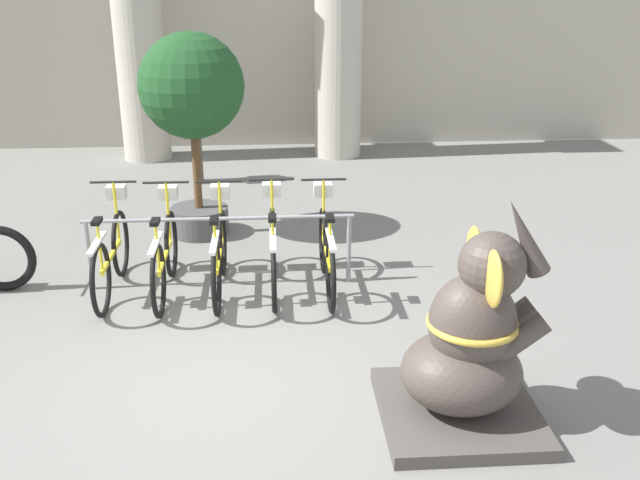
% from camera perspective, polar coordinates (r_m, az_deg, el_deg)
% --- Properties ---
extents(ground_plane, '(60.00, 60.00, 0.00)m').
position_cam_1_polar(ground_plane, '(5.98, -8.28, -11.26)').
color(ground_plane, slate).
extents(column_left, '(1.03, 1.03, 5.16)m').
position_cam_1_polar(column_left, '(12.86, -14.54, 17.78)').
color(column_left, '#BCB7A8').
rests_on(column_left, ground_plane).
extents(column_right, '(1.03, 1.03, 5.16)m').
position_cam_1_polar(column_right, '(12.73, 1.51, 18.37)').
color(column_right, '#BCB7A8').
rests_on(column_right, ground_plane).
extents(bike_rack, '(2.81, 0.05, 0.77)m').
position_cam_1_polar(bike_rack, '(7.49, -8.04, 0.47)').
color(bike_rack, gray).
rests_on(bike_rack, ground_plane).
extents(bicycle_0, '(0.48, 1.71, 1.09)m').
position_cam_1_polar(bicycle_0, '(7.62, -16.35, -1.07)').
color(bicycle_0, black).
rests_on(bicycle_0, ground_plane).
extents(bicycle_1, '(0.48, 1.71, 1.09)m').
position_cam_1_polar(bicycle_1, '(7.47, -12.29, -1.13)').
color(bicycle_1, black).
rests_on(bicycle_1, ground_plane).
extents(bicycle_2, '(0.48, 1.71, 1.09)m').
position_cam_1_polar(bicycle_2, '(7.41, -8.05, -1.03)').
color(bicycle_2, black).
rests_on(bicycle_2, ground_plane).
extents(bicycle_3, '(0.48, 1.71, 1.09)m').
position_cam_1_polar(bicycle_3, '(7.42, -3.77, -0.84)').
color(bicycle_3, black).
rests_on(bicycle_3, ground_plane).
extents(bicycle_4, '(0.48, 1.71, 1.09)m').
position_cam_1_polar(bicycle_4, '(7.40, 0.52, -0.84)').
color(bicycle_4, black).
rests_on(bicycle_4, ground_plane).
extents(elephant_statue, '(1.16, 1.16, 1.74)m').
position_cam_1_polar(elephant_statue, '(5.33, 11.88, -8.42)').
color(elephant_statue, '#4C4742').
rests_on(elephant_statue, ground_plane).
extents(person_pedestrian, '(0.21, 0.47, 1.57)m').
position_cam_1_polar(person_pedestrian, '(11.31, -9.86, 9.15)').
color(person_pedestrian, brown).
rests_on(person_pedestrian, ground_plane).
extents(potted_tree, '(1.26, 1.26, 2.50)m').
position_cam_1_polar(potted_tree, '(8.81, -10.20, 11.12)').
color(potted_tree, '#4C4C4C').
rests_on(potted_tree, ground_plane).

